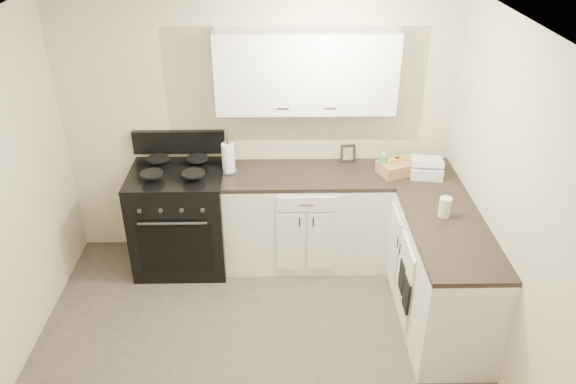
{
  "coord_description": "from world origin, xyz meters",
  "views": [
    {
      "loc": [
        0.18,
        -3.02,
        3.3
      ],
      "look_at": [
        0.26,
        0.85,
        1.11
      ],
      "focal_mm": 35.0,
      "sensor_mm": 36.0,
      "label": 1
    }
  ],
  "objects_px": {
    "countertop_grill": "(426,170)",
    "stove": "(181,221)",
    "knife_block": "(229,161)",
    "wicker_basket": "(398,167)",
    "paper_towel": "(228,158)"
  },
  "relations": [
    {
      "from": "stove",
      "to": "knife_block",
      "type": "relative_size",
      "value": 5.39
    },
    {
      "from": "stove",
      "to": "knife_block",
      "type": "xyz_separation_m",
      "value": [
        0.47,
        0.1,
        0.58
      ]
    },
    {
      "from": "paper_towel",
      "to": "countertop_grill",
      "type": "distance_m",
      "value": 1.79
    },
    {
      "from": "knife_block",
      "to": "wicker_basket",
      "type": "height_order",
      "value": "knife_block"
    },
    {
      "from": "knife_block",
      "to": "countertop_grill",
      "type": "xyz_separation_m",
      "value": [
        1.78,
        -0.12,
        -0.04
      ]
    },
    {
      "from": "paper_towel",
      "to": "wicker_basket",
      "type": "height_order",
      "value": "paper_towel"
    },
    {
      "from": "stove",
      "to": "wicker_basket",
      "type": "height_order",
      "value": "wicker_basket"
    },
    {
      "from": "knife_block",
      "to": "wicker_basket",
      "type": "xyz_separation_m",
      "value": [
        1.53,
        -0.08,
        -0.04
      ]
    },
    {
      "from": "paper_towel",
      "to": "countertop_grill",
      "type": "bearing_deg",
      "value": -3.06
    },
    {
      "from": "paper_towel",
      "to": "countertop_grill",
      "type": "relative_size",
      "value": 1.0
    },
    {
      "from": "stove",
      "to": "paper_towel",
      "type": "distance_m",
      "value": 0.78
    },
    {
      "from": "countertop_grill",
      "to": "stove",
      "type": "bearing_deg",
      "value": -172.16
    },
    {
      "from": "knife_block",
      "to": "paper_towel",
      "type": "height_order",
      "value": "paper_towel"
    },
    {
      "from": "wicker_basket",
      "to": "countertop_grill",
      "type": "distance_m",
      "value": 0.25
    },
    {
      "from": "stove",
      "to": "countertop_grill",
      "type": "height_order",
      "value": "countertop_grill"
    }
  ]
}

